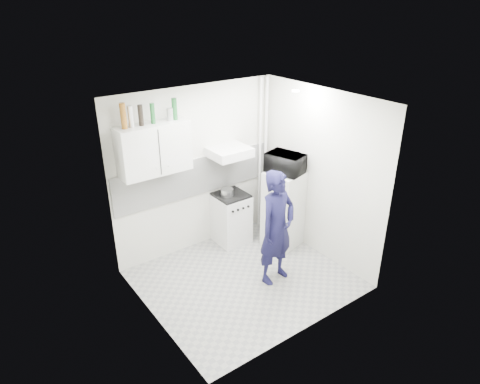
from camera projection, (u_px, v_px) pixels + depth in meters
floor at (244, 279)px, 6.21m from camera, size 2.80×2.80×0.00m
ceiling at (245, 101)px, 5.11m from camera, size 2.80×2.80×0.00m
wall_back at (197, 170)px, 6.58m from camera, size 2.80×0.00×2.80m
wall_left at (147, 230)px, 4.91m from camera, size 0.00×2.60×2.60m
wall_right at (320, 175)px, 6.40m from camera, size 0.00×2.60×2.60m
person at (277, 228)px, 5.90m from camera, size 0.66×0.48×1.67m
stove at (231, 219)px, 7.02m from camera, size 0.52×0.52×0.83m
fridge at (283, 209)px, 6.85m from camera, size 0.62×0.62×1.26m
stove_top at (231, 195)px, 6.84m from camera, size 0.50×0.50×0.03m
saucepan at (227, 192)px, 6.77m from camera, size 0.20×0.20×0.11m
microwave at (286, 163)px, 6.52m from camera, size 0.64×0.52×0.31m
bottle_a at (123, 116)px, 5.40m from camera, size 0.08×0.08×0.33m
bottle_b at (131, 117)px, 5.46m from camera, size 0.07×0.07×0.28m
bottle_c at (141, 115)px, 5.53m from camera, size 0.07×0.07×0.27m
bottle_d at (153, 113)px, 5.62m from camera, size 0.06×0.06×0.27m
canister_b at (170, 114)px, 5.78m from camera, size 0.09×0.09×0.17m
bottle_e at (174, 109)px, 5.79m from camera, size 0.07×0.07×0.30m
upper_cabinet at (154, 149)px, 5.82m from camera, size 1.00×0.35×0.70m
range_hood at (230, 152)px, 6.52m from camera, size 0.60×0.50×0.14m
backsplash at (197, 176)px, 6.61m from camera, size 2.74×0.03×0.60m
pipe_a at (265, 155)px, 7.21m from camera, size 0.05×0.05×2.60m
pipe_b at (260, 156)px, 7.15m from camera, size 0.04×0.04×2.60m
ceiling_spot_fixture at (296, 91)px, 5.80m from camera, size 0.10×0.10×0.02m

